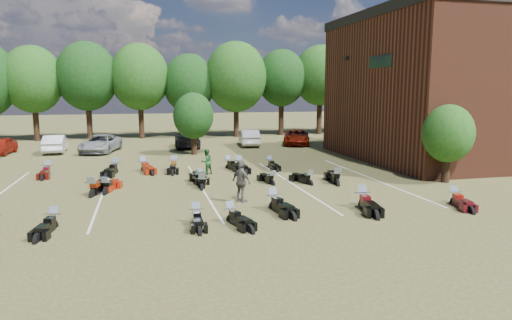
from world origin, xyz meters
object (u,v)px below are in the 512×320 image
object	(u,v)px
person_green	(206,162)
motorcycle_7	(106,194)
car_0	(1,146)
car_4	(187,139)
person_grey	(241,182)
motorcycle_3	(196,223)
motorcycle_14	(48,175)

from	to	relation	value
person_green	motorcycle_7	size ratio (longest dim) A/B	0.70
car_0	car_4	distance (m)	14.99
car_0	person_grey	size ratio (longest dim) A/B	2.08
person_grey	motorcycle_3	size ratio (longest dim) A/B	0.94
person_green	motorcycle_7	distance (m)	7.03
person_grey	car_4	bearing A→B (deg)	-31.23
car_4	motorcycle_14	xyz separation A→B (m)	(-9.52, -11.72, -0.76)
motorcycle_7	car_4	bearing A→B (deg)	-92.12
motorcycle_7	motorcycle_14	bearing A→B (deg)	-42.73
car_0	motorcycle_7	xyz separation A→B (m)	(9.21, -16.74, -0.68)
car_0	motorcycle_3	world-z (taller)	car_0
motorcycle_7	motorcycle_14	xyz separation A→B (m)	(-3.78, 6.15, 0.00)
car_4	person_green	size ratio (longest dim) A/B	2.84
motorcycle_7	car_0	bearing A→B (deg)	-45.51
car_4	person_green	distance (m)	13.74
person_green	motorcycle_14	bearing A→B (deg)	-42.66
person_green	motorcycle_3	xyz separation A→B (m)	(-1.80, -10.16, -0.79)
car_0	motorcycle_3	xyz separation A→B (m)	(13.04, -22.77, -0.68)
person_green	motorcycle_3	size ratio (longest dim) A/B	0.77
car_4	motorcycle_14	distance (m)	15.12
car_4	car_0	bearing A→B (deg)	-175.92
person_grey	motorcycle_3	xyz separation A→B (m)	(-2.42, -2.83, -0.95)
motorcycle_7	motorcycle_14	world-z (taller)	same
car_4	motorcycle_3	size ratio (longest dim) A/B	2.20
car_0	motorcycle_3	distance (m)	26.25
car_4	motorcycle_3	xyz separation A→B (m)	(-1.91, -23.90, -0.76)
car_0	motorcycle_14	world-z (taller)	car_0
car_4	person_green	xyz separation A→B (m)	(-0.11, -13.74, 0.03)
motorcycle_3	motorcycle_14	world-z (taller)	motorcycle_14
car_4	motorcycle_3	world-z (taller)	car_4
car_0	motorcycle_3	size ratio (longest dim) A/B	1.95
car_0	person_grey	distance (m)	25.24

